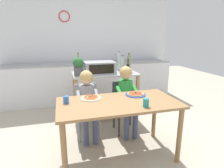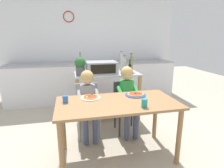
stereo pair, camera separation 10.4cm
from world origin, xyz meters
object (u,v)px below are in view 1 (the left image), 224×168
at_px(bottle_tall_green_wine, 128,69).
at_px(pizza_plate_blue_rimmed, 136,94).
at_px(dining_chair_left, 87,106).
at_px(dining_chair_right, 124,103).
at_px(child_in_grey_shirt, 88,97).
at_px(pizza_plate_white, 91,98).
at_px(kitchen_island_cart, 105,88).
at_px(bottle_squat_spirits, 80,67).
at_px(drinking_cup_teal, 146,103).
at_px(bottle_clear_vinegar, 129,64).
at_px(bottle_slim_sauce, 119,63).
at_px(potted_herb_plant, 78,66).
at_px(bottle_brown_beer, 122,66).
at_px(child_in_green_shirt, 127,92).
at_px(dining_table, 118,110).
at_px(drinking_cup_blue, 66,100).
at_px(toaster_oven, 99,67).
at_px(bottle_dark_olive_oil, 78,65).

distance_m(bottle_tall_green_wine, pizza_plate_blue_rimmed, 0.81).
xyz_separation_m(dining_chair_left, dining_chair_right, (0.61, -0.01, 0.00)).
bearing_deg(child_in_grey_shirt, pizza_plate_blue_rimmed, -30.05).
height_order(bottle_tall_green_wine, pizza_plate_white, bottle_tall_green_wine).
bearing_deg(kitchen_island_cart, bottle_squat_spirits, 157.71).
relative_size(dining_chair_left, drinking_cup_teal, 8.15).
distance_m(bottle_clear_vinegar, bottle_slim_sauce, 0.24).
bearing_deg(child_in_grey_shirt, potted_herb_plant, 96.75).
distance_m(bottle_brown_beer, child_in_grey_shirt, 0.93).
xyz_separation_m(bottle_slim_sauce, bottle_brown_beer, (-0.03, -0.32, -0.02)).
distance_m(child_in_grey_shirt, pizza_plate_blue_rimmed, 0.71).
relative_size(bottle_brown_beer, child_in_green_shirt, 0.31).
xyz_separation_m(bottle_squat_spirits, dining_table, (0.31, -1.38, -0.33)).
relative_size(bottle_tall_green_wine, bottle_squat_spirits, 1.06).
height_order(child_in_grey_shirt, pizza_plate_blue_rimmed, child_in_grey_shirt).
height_order(bottle_tall_green_wine, drinking_cup_blue, bottle_tall_green_wine).
relative_size(kitchen_island_cart, child_in_grey_shirt, 1.13).
height_order(bottle_slim_sauce, dining_table, bottle_slim_sauce).
relative_size(pizza_plate_blue_rimmed, drinking_cup_teal, 2.81).
distance_m(child_in_grey_shirt, pizza_plate_white, 0.35).
distance_m(dining_chair_right, drinking_cup_teal, 0.96).
bearing_deg(toaster_oven, bottle_brown_beer, -22.68).
height_order(dining_chair_right, child_in_green_shirt, child_in_green_shirt).
height_order(bottle_slim_sauce, drinking_cup_teal, bottle_slim_sauce).
relative_size(potted_herb_plant, dining_chair_right, 0.38).
xyz_separation_m(dining_table, dining_chair_right, (0.30, 0.66, -0.17)).
bearing_deg(child_in_grey_shirt, bottle_brown_beer, 35.53).
relative_size(bottle_clear_vinegar, bottle_slim_sauce, 0.94).
relative_size(bottle_clear_vinegar, dining_chair_right, 0.43).
relative_size(bottle_dark_olive_oil, dining_chair_left, 0.46).
xyz_separation_m(child_in_grey_shirt, pizza_plate_blue_rimmed, (0.61, -0.35, 0.09)).
bearing_deg(drinking_cup_teal, bottle_dark_olive_oil, 112.00).
xyz_separation_m(bottle_tall_green_wine, dining_table, (-0.47, -0.96, -0.33)).
bearing_deg(bottle_clear_vinegar, bottle_slim_sauce, 126.41).
bearing_deg(dining_table, bottle_slim_sauce, 72.60).
xyz_separation_m(bottle_dark_olive_oil, bottle_squat_spirits, (0.05, 0.12, -0.05)).
bearing_deg(drinking_cup_blue, drinking_cup_teal, -22.57).
relative_size(dining_chair_right, child_in_green_shirt, 0.76).
bearing_deg(pizza_plate_blue_rimmed, dining_table, -147.67).
distance_m(kitchen_island_cart, pizza_plate_white, 1.10).
relative_size(toaster_oven, child_in_grey_shirt, 0.53).
height_order(bottle_dark_olive_oil, potted_herb_plant, bottle_dark_olive_oil).
xyz_separation_m(kitchen_island_cart, bottle_clear_vinegar, (0.46, -0.03, 0.44)).
bearing_deg(dining_table, bottle_dark_olive_oil, 105.75).
xyz_separation_m(bottle_slim_sauce, drinking_cup_blue, (-1.05, -1.24, -0.24)).
distance_m(dining_chair_left, drinking_cup_teal, 1.11).
height_order(bottle_slim_sauce, pizza_plate_blue_rimmed, bottle_slim_sauce).
xyz_separation_m(child_in_grey_shirt, child_in_green_shirt, (0.61, -0.00, 0.02)).
bearing_deg(child_in_grey_shirt, child_in_green_shirt, -0.33).
bearing_deg(bottle_squat_spirits, drinking_cup_blue, -103.93).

